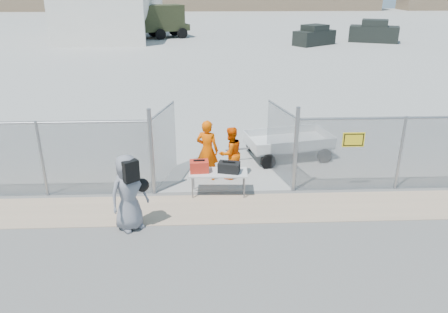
{
  "coord_description": "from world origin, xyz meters",
  "views": [
    {
      "loc": [
        -0.47,
        -9.23,
        5.71
      ],
      "look_at": [
        0.0,
        2.0,
        1.1
      ],
      "focal_mm": 35.0,
      "sensor_mm": 36.0,
      "label": 1
    }
  ],
  "objects_px": {
    "security_worker_left": "(207,150)",
    "security_worker_right": "(230,153)",
    "folding_table": "(218,183)",
    "visitor": "(128,193)",
    "utility_trailer": "(288,145)"
  },
  "relations": [
    {
      "from": "folding_table",
      "to": "security_worker_left",
      "type": "relative_size",
      "value": 0.87
    },
    {
      "from": "folding_table",
      "to": "utility_trailer",
      "type": "bearing_deg",
      "value": 50.06
    },
    {
      "from": "security_worker_left",
      "to": "utility_trailer",
      "type": "relative_size",
      "value": 0.51
    },
    {
      "from": "security_worker_left",
      "to": "security_worker_right",
      "type": "relative_size",
      "value": 1.14
    },
    {
      "from": "visitor",
      "to": "utility_trailer",
      "type": "distance_m",
      "value": 6.45
    },
    {
      "from": "security_worker_left",
      "to": "visitor",
      "type": "relative_size",
      "value": 0.97
    },
    {
      "from": "utility_trailer",
      "to": "security_worker_left",
      "type": "bearing_deg",
      "value": -160.68
    },
    {
      "from": "security_worker_left",
      "to": "security_worker_right",
      "type": "bearing_deg",
      "value": -156.86
    },
    {
      "from": "folding_table",
      "to": "visitor",
      "type": "xyz_separation_m",
      "value": [
        -2.2,
        -1.73,
        0.62
      ]
    },
    {
      "from": "folding_table",
      "to": "utility_trailer",
      "type": "xyz_separation_m",
      "value": [
        2.46,
        2.7,
        0.1
      ]
    },
    {
      "from": "security_worker_left",
      "to": "utility_trailer",
      "type": "xyz_separation_m",
      "value": [
        2.76,
        1.67,
        -0.49
      ]
    },
    {
      "from": "security_worker_right",
      "to": "utility_trailer",
      "type": "relative_size",
      "value": 0.45
    },
    {
      "from": "folding_table",
      "to": "security_worker_left",
      "type": "height_order",
      "value": "security_worker_left"
    },
    {
      "from": "visitor",
      "to": "security_worker_right",
      "type": "bearing_deg",
      "value": 9.93
    },
    {
      "from": "folding_table",
      "to": "security_worker_left",
      "type": "distance_m",
      "value": 1.23
    }
  ]
}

